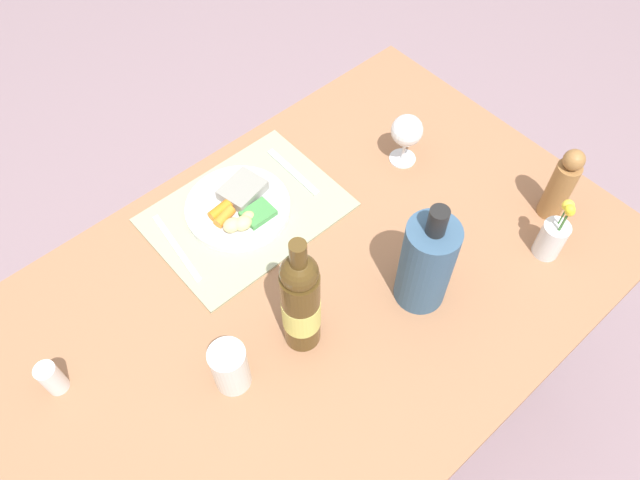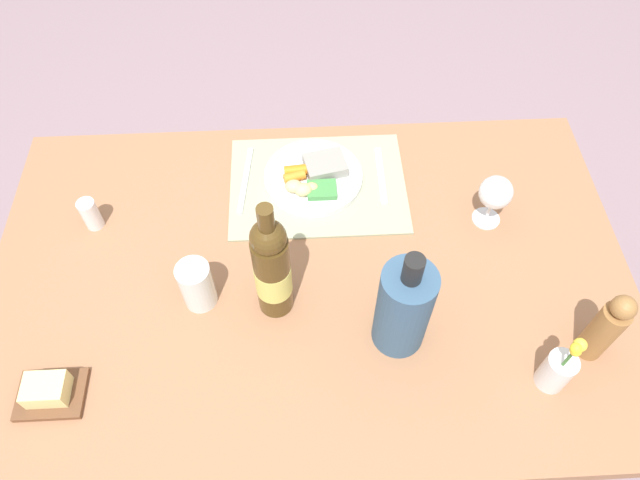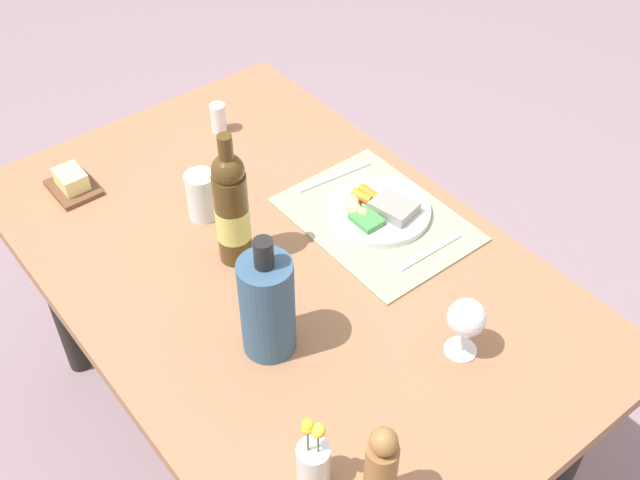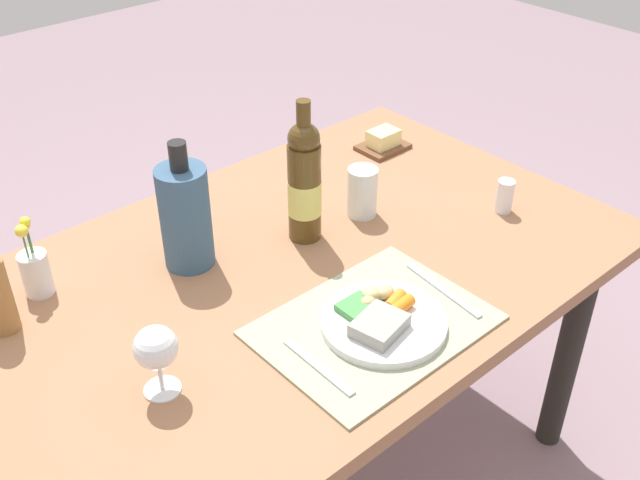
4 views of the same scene
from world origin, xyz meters
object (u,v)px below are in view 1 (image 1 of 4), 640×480
object	(u,v)px
dinner_plate	(239,206)
dining_table	(309,310)
cooler_bottle	(426,263)
knife	(177,248)
salt_shaker	(52,378)
wine_glass	(407,132)
water_tumbler	(231,369)
flower_vase	(553,236)
pepper_mill	(561,185)
wine_bottle	(301,302)
fork	(293,172)

from	to	relation	value
dinner_plate	dining_table	bearing A→B (deg)	85.97
dining_table	cooler_bottle	xyz separation A→B (m)	(-0.17, 0.16, 0.21)
knife	salt_shaker	distance (m)	0.37
wine_glass	water_tumbler	bearing A→B (deg)	15.47
knife	flower_vase	bearing A→B (deg)	144.54
salt_shaker	pepper_mill	bearing A→B (deg)	160.71
flower_vase	wine_glass	xyz separation A→B (m)	(0.04, -0.40, 0.04)
dining_table	pepper_mill	size ratio (longest dim) A/B	7.08
flower_vase	cooler_bottle	distance (m)	0.32
wine_bottle	water_tumbler	world-z (taller)	wine_bottle
dinner_plate	fork	xyz separation A→B (m)	(-0.17, -0.01, -0.01)
flower_vase	salt_shaker	distance (m)	1.05
dining_table	water_tumbler	xyz separation A→B (m)	(0.24, 0.05, 0.14)
dining_table	wine_bottle	bearing A→B (deg)	43.11
fork	wine_glass	world-z (taller)	wine_glass
water_tumbler	wine_glass	distance (m)	0.69
wine_bottle	pepper_mill	bearing A→B (deg)	167.63
dinner_plate	cooler_bottle	distance (m)	0.46
cooler_bottle	knife	bearing A→B (deg)	-53.24
flower_vase	fork	bearing A→B (deg)	-63.26
dining_table	wine_bottle	size ratio (longest dim) A/B	4.32
wine_glass	cooler_bottle	world-z (taller)	cooler_bottle
wine_glass	salt_shaker	size ratio (longest dim) A/B	1.70
dinner_plate	fork	world-z (taller)	dinner_plate
fork	flower_vase	world-z (taller)	flower_vase
wine_bottle	water_tumbler	size ratio (longest dim) A/B	2.75
pepper_mill	cooler_bottle	world-z (taller)	cooler_bottle
dinner_plate	knife	distance (m)	0.17
pepper_mill	salt_shaker	bearing A→B (deg)	-19.29
dining_table	pepper_mill	xyz separation A→B (m)	(-0.56, 0.21, 0.18)
dinner_plate	wine_glass	size ratio (longest dim) A/B	1.76
dining_table	salt_shaker	world-z (taller)	salt_shaker
fork	cooler_bottle	distance (m)	0.44
water_tumbler	salt_shaker	world-z (taller)	water_tumbler
water_tumbler	salt_shaker	distance (m)	0.34
pepper_mill	dinner_plate	bearing A→B (deg)	-41.45
wine_bottle	water_tumbler	xyz separation A→B (m)	(0.16, -0.02, -0.09)
dining_table	knife	world-z (taller)	knife
wine_bottle	wine_glass	xyz separation A→B (m)	(-0.50, -0.20, -0.04)
fork	water_tumbler	distance (m)	0.54
knife	cooler_bottle	size ratio (longest dim) A/B	0.73
wine_glass	wine_bottle	bearing A→B (deg)	21.88
knife	wine_glass	size ratio (longest dim) A/B	1.52
flower_vase	cooler_bottle	world-z (taller)	cooler_bottle
wine_bottle	flower_vase	distance (m)	0.58
fork	flower_vase	size ratio (longest dim) A/B	1.03
pepper_mill	water_tumbler	bearing A→B (deg)	-11.13
fork	salt_shaker	bearing A→B (deg)	10.16
dinner_plate	water_tumbler	world-z (taller)	water_tumbler
water_tumbler	salt_shaker	bearing A→B (deg)	-39.22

